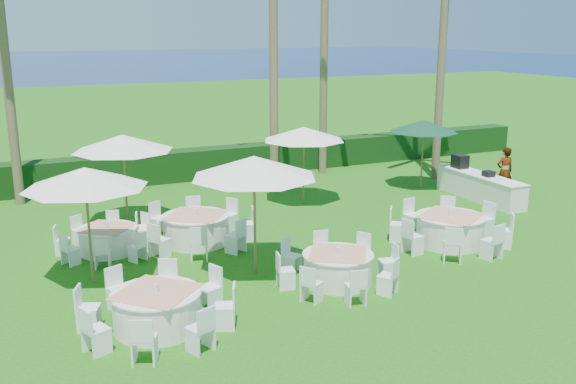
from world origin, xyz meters
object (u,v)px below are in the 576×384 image
banquet_table_a (157,309)px  buffet_table (479,186)px  umbrella_a (85,178)px  umbrella_b (254,167)px  umbrella_c (123,143)px  banquet_table_c (450,229)px  banquet_table_d (108,239)px  banquet_table_e (196,228)px  banquet_table_b (338,267)px  staff_person (505,171)px  umbrella_d (304,134)px  umbrella_green (424,126)px

banquet_table_a → buffet_table: (12.91, 5.32, 0.07)m
banquet_table_a → umbrella_a: 3.89m
umbrella_b → umbrella_c: size_ratio=1.02×
banquet_table_c → banquet_table_d: size_ratio=1.23×
umbrella_b → umbrella_c: 5.77m
banquet_table_c → umbrella_a: (-9.60, 1.37, 2.13)m
banquet_table_e → umbrella_a: (-3.12, -1.73, 2.13)m
banquet_table_b → buffet_table: (8.40, 4.74, 0.10)m
umbrella_c → banquet_table_e: bearing=-59.6°
umbrella_a → staff_person: bearing=8.6°
banquet_table_c → umbrella_c: (-7.93, 5.57, 2.16)m
banquet_table_d → banquet_table_e: banquet_table_e is taller
banquet_table_a → staff_person: 15.13m
umbrella_d → banquet_table_b: bearing=-109.8°
banquet_table_c → umbrella_d: (-1.78, 5.75, 1.99)m
banquet_table_a → umbrella_green: (12.03, 7.55, 1.97)m
banquet_table_b → banquet_table_e: bearing=117.2°
banquet_table_e → umbrella_b: umbrella_b is taller
umbrella_b → staff_person: bearing=17.1°
umbrella_d → buffet_table: size_ratio=0.72×
banquet_table_d → umbrella_green: 12.55m
banquet_table_e → staff_person: 11.84m
banquet_table_a → banquet_table_b: (4.51, 0.58, -0.03)m
banquet_table_a → banquet_table_e: bearing=64.7°
umbrella_b → umbrella_a: bearing=162.6°
banquet_table_e → staff_person: bearing=2.6°
buffet_table → umbrella_d: bearing=159.6°
banquet_table_a → banquet_table_d: banquet_table_a is taller
umbrella_c → buffet_table: bearing=-9.5°
banquet_table_b → umbrella_green: size_ratio=1.14×
banquet_table_a → staff_person: size_ratio=1.75×
banquet_table_a → banquet_table_e: (2.30, 4.87, 0.02)m
banquet_table_e → umbrella_green: size_ratio=1.27×
umbrella_a → staff_person: size_ratio=1.64×
umbrella_b → umbrella_green: size_ratio=1.18×
umbrella_d → staff_person: 7.60m
banquet_table_d → umbrella_c: umbrella_c is taller
umbrella_b → banquet_table_d: bearing=133.9°
umbrella_c → buffet_table: 12.41m
umbrella_d → buffet_table: (5.91, -2.20, -1.95)m
banquet_table_e → umbrella_a: size_ratio=1.14×
banquet_table_b → banquet_table_d: 6.48m
umbrella_d → staff_person: bearing=-16.5°
banquet_table_a → banquet_table_c: bearing=11.4°
banquet_table_d → umbrella_a: bearing=-109.5°
banquet_table_e → umbrella_c: umbrella_c is taller
umbrella_c → umbrella_green: (11.18, 0.21, -0.21)m
banquet_table_a → banquet_table_c: 8.96m
umbrella_b → umbrella_green: (9.10, 5.59, -0.34)m
buffet_table → umbrella_a: bearing=-171.0°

